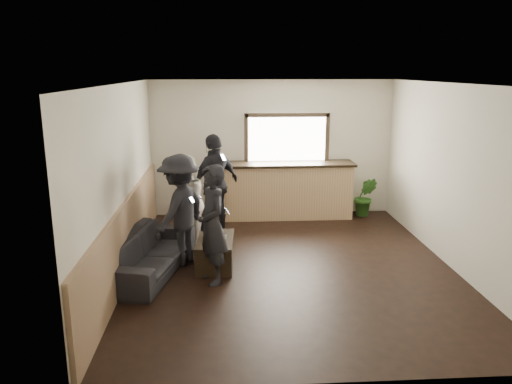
{
  "coord_description": "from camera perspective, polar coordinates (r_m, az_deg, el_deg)",
  "views": [
    {
      "loc": [
        -1.0,
        -7.25,
        3.0
      ],
      "look_at": [
        -0.5,
        0.4,
        1.11
      ],
      "focal_mm": 35.0,
      "sensor_mm": 36.0,
      "label": 1
    }
  ],
  "objects": [
    {
      "name": "person_a",
      "position": [
        7.09,
        -5.04,
        -3.75
      ],
      "size": [
        0.6,
        0.73,
        1.72
      ],
      "rotation": [
        0.0,
        0.0,
        -1.22
      ],
      "color": "black",
      "rests_on": "ground"
    },
    {
      "name": "room_shell",
      "position": [
        7.42,
        -1.61,
        1.93
      ],
      "size": [
        5.01,
        6.01,
        2.8
      ],
      "color": "silver",
      "rests_on": "ground"
    },
    {
      "name": "person_d",
      "position": [
        9.3,
        -4.66,
        0.95
      ],
      "size": [
        1.1,
        1.08,
        1.86
      ],
      "rotation": [
        0.0,
        0.0,
        -2.37
      ],
      "color": "black",
      "rests_on": "ground"
    },
    {
      "name": "sofa",
      "position": [
        7.73,
        -12.12,
        -6.83
      ],
      "size": [
        1.29,
        2.25,
        0.62
      ],
      "primitive_type": "imported",
      "rotation": [
        0.0,
        0.0,
        1.34
      ],
      "color": "black",
      "rests_on": "ground"
    },
    {
      "name": "cup_a",
      "position": [
        7.95,
        -5.56,
        -4.62
      ],
      "size": [
        0.13,
        0.13,
        0.1
      ],
      "primitive_type": "imported",
      "rotation": [
        0.0,
        0.0,
        1.56
      ],
      "color": "silver",
      "rests_on": "coffee_table"
    },
    {
      "name": "potted_plant",
      "position": [
        10.65,
        12.38,
        -0.52
      ],
      "size": [
        0.54,
        0.47,
        0.83
      ],
      "primitive_type": "imported",
      "rotation": [
        0.0,
        0.0,
        -0.26
      ],
      "color": "#2D6623",
      "rests_on": "ground"
    },
    {
      "name": "ground",
      "position": [
        7.91,
        3.86,
        -8.46
      ],
      "size": [
        5.0,
        6.0,
        0.01
      ],
      "primitive_type": "cube",
      "color": "black"
    },
    {
      "name": "person_c",
      "position": [
        7.83,
        -8.71,
        -2.05
      ],
      "size": [
        1.12,
        1.3,
        1.75
      ],
      "rotation": [
        0.0,
        0.0,
        -2.08
      ],
      "color": "black",
      "rests_on": "ground"
    },
    {
      "name": "cup_b",
      "position": [
        7.66,
        -3.76,
        -5.28
      ],
      "size": [
        0.14,
        0.14,
        0.1
      ],
      "primitive_type": "imported",
      "rotation": [
        0.0,
        0.0,
        5.96
      ],
      "color": "silver",
      "rests_on": "coffee_table"
    },
    {
      "name": "bar_counter",
      "position": [
        10.31,
        3.63,
        0.6
      ],
      "size": [
        2.7,
        0.68,
        2.13
      ],
      "color": "tan",
      "rests_on": "ground"
    },
    {
      "name": "coffee_table",
      "position": [
        7.88,
        -4.65,
        -6.86
      ],
      "size": [
        0.61,
        1.03,
        0.44
      ],
      "primitive_type": "cube",
      "rotation": [
        0.0,
        0.0,
        -0.06
      ],
      "color": "black",
      "rests_on": "ground"
    },
    {
      "name": "person_b",
      "position": [
        8.56,
        -7.96,
        -1.2
      ],
      "size": [
        0.64,
        0.8,
        1.59
      ],
      "rotation": [
        0.0,
        0.0,
        -1.62
      ],
      "color": "beige",
      "rests_on": "ground"
    }
  ]
}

